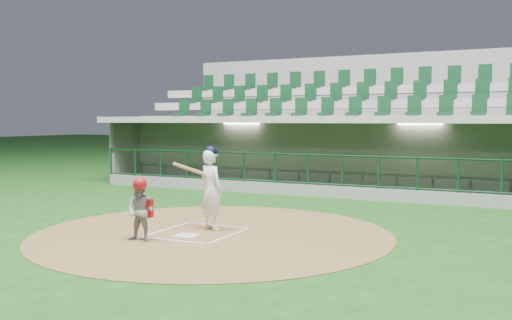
{
  "coord_description": "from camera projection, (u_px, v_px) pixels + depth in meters",
  "views": [
    {
      "loc": [
        6.06,
        -10.01,
        2.28
      ],
      "look_at": [
        -0.09,
        2.6,
        1.3
      ],
      "focal_mm": 40.0,
      "sensor_mm": 36.0,
      "label": 1
    }
  ],
  "objects": [
    {
      "name": "catcher",
      "position": [
        141.0,
        209.0,
        10.69
      ],
      "size": [
        0.6,
        0.49,
        1.21
      ],
      "color": "gray",
      "rests_on": "dirt_circle"
    },
    {
      "name": "dugout_structure",
      "position": [
        334.0,
        161.0,
        18.66
      ],
      "size": [
        16.4,
        3.7,
        3.0
      ],
      "color": "gray",
      "rests_on": "ground"
    },
    {
      "name": "ground",
      "position": [
        205.0,
        231.0,
        11.79
      ],
      "size": [
        120.0,
        120.0,
        0.0
      ],
      "primitive_type": "plane",
      "color": "#144213",
      "rests_on": "ground"
    },
    {
      "name": "batter_box_chalk",
      "position": [
        197.0,
        232.0,
        11.52
      ],
      "size": [
        1.55,
        1.8,
        0.01
      ],
      "color": "white",
      "rests_on": "ground"
    },
    {
      "name": "seating_deck",
      "position": [
        355.0,
        143.0,
        21.47
      ],
      "size": [
        17.0,
        6.72,
        5.15
      ],
      "color": "slate",
      "rests_on": "ground"
    },
    {
      "name": "dirt_circle",
      "position": [
        213.0,
        233.0,
        11.48
      ],
      "size": [
        7.2,
        7.2,
        0.01
      ],
      "primitive_type": "cylinder",
      "color": "brown",
      "rests_on": "ground"
    },
    {
      "name": "batter",
      "position": [
        211.0,
        187.0,
        11.8
      ],
      "size": [
        0.9,
        0.94,
        1.75
      ],
      "color": "white",
      "rests_on": "dirt_circle"
    },
    {
      "name": "home_plate",
      "position": [
        186.0,
        236.0,
        11.16
      ],
      "size": [
        0.43,
        0.43,
        0.02
      ],
      "primitive_type": "cube",
      "color": "silver",
      "rests_on": "dirt_circle"
    }
  ]
}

